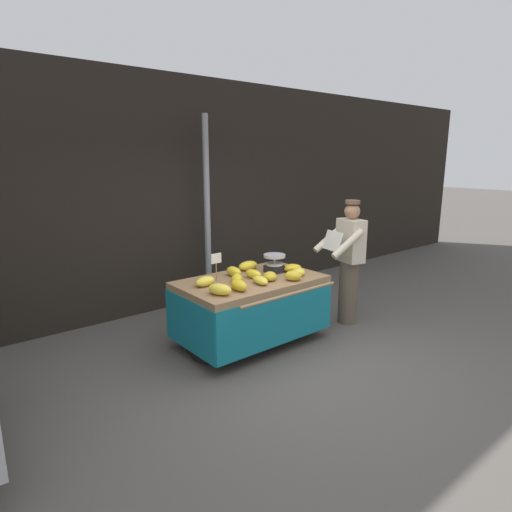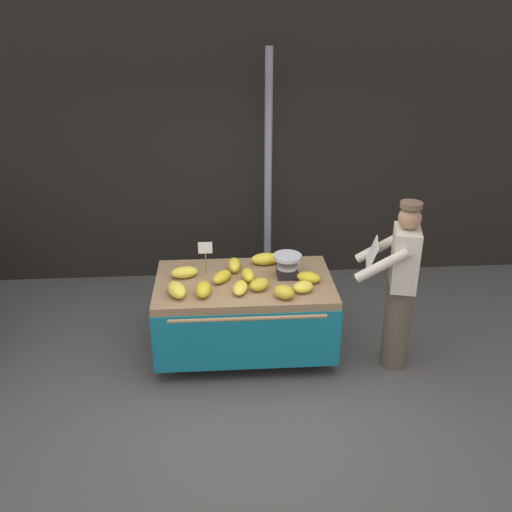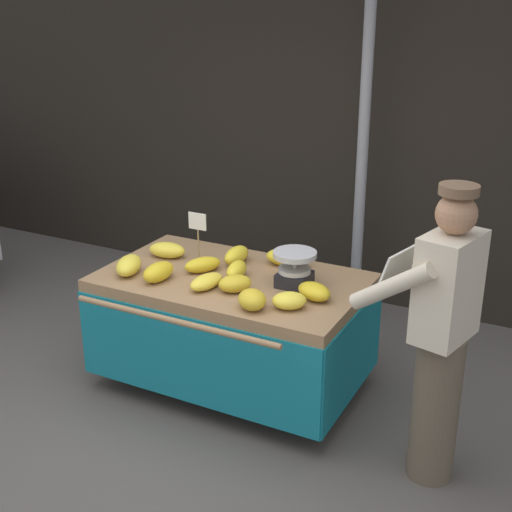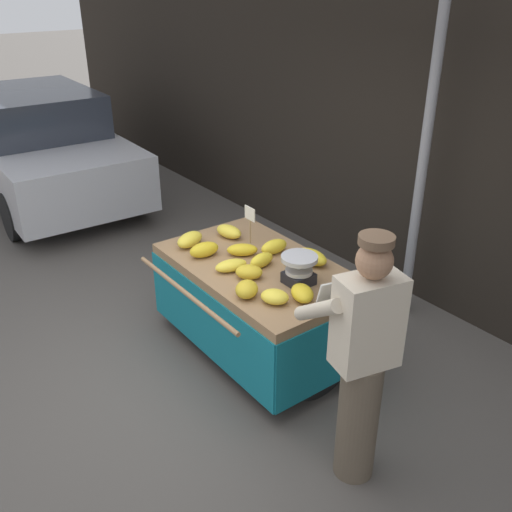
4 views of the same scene
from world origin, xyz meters
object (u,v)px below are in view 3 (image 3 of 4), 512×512
banana_bunch_0 (289,301)px  banana_bunch_3 (235,284)px  banana_bunch_2 (203,265)px  banana_bunch_5 (206,282)px  weighing_scale (295,269)px  banana_bunch_7 (314,291)px  banana_bunch_4 (237,270)px  street_pole (363,149)px  vendor_person (440,337)px  banana_cart (232,307)px  price_sign (198,226)px  banana_bunch_8 (167,250)px  banana_bunch_9 (287,257)px  banana_bunch_10 (129,265)px  banana_bunch_11 (252,300)px  banana_bunch_6 (237,255)px  banana_bunch_1 (158,272)px

banana_bunch_0 → banana_bunch_3: size_ratio=0.98×
banana_bunch_2 → banana_bunch_5: size_ratio=0.97×
weighing_scale → banana_bunch_5: size_ratio=1.05×
weighing_scale → banana_bunch_7: bearing=-34.4°
banana_bunch_2 → banana_bunch_4: banana_bunch_4 is taller
street_pole → vendor_person: (1.10, -1.82, -0.56)m
banana_cart → banana_bunch_4: banana_bunch_4 is taller
street_pole → banana_bunch_2: (-0.58, -1.50, -0.56)m
price_sign → banana_bunch_3: 0.67m
banana_bunch_8 → banana_bunch_9: banana_bunch_9 is taller
banana_bunch_10 → banana_bunch_11: bearing=-6.3°
banana_bunch_3 → banana_bunch_8: bearing=157.1°
banana_bunch_11 → banana_bunch_9: bearing=98.7°
banana_bunch_0 → banana_cart: bearing=153.9°
weighing_scale → banana_bunch_11: size_ratio=1.37×
banana_bunch_0 → banana_bunch_5: banana_bunch_0 is taller
weighing_scale → banana_bunch_3: size_ratio=1.32×
banana_cart → banana_bunch_2: banana_bunch_2 is taller
banana_bunch_2 → banana_bunch_11: size_ratio=1.26×
banana_bunch_11 → banana_bunch_6: bearing=126.0°
street_pole → banana_bunch_2: size_ratio=11.19×
banana_bunch_7 → banana_bunch_9: (-0.39, 0.43, 0.01)m
banana_bunch_5 → banana_bunch_11: size_ratio=1.31×
banana_bunch_3 → banana_cart: bearing=124.5°
price_sign → banana_bunch_1: size_ratio=1.31×
banana_cart → banana_bunch_3: bearing=-55.5°
banana_bunch_2 → banana_bunch_7: size_ratio=1.08×
banana_bunch_0 → street_pole: bearing=95.9°
banana_bunch_6 → banana_bunch_0: bearing=-38.0°
banana_bunch_8 → banana_bunch_3: bearing=-22.9°
banana_bunch_2 → vendor_person: bearing=-10.5°
price_sign → banana_bunch_8: (-0.21, -0.08, -0.19)m
banana_bunch_5 → banana_bunch_8: banana_bunch_8 is taller
banana_bunch_1 → banana_bunch_10: banana_bunch_1 is taller
banana_bunch_7 → banana_bunch_10: 1.28m
banana_bunch_1 → banana_bunch_5: size_ratio=0.98×
banana_bunch_8 → weighing_scale: bearing=-2.8°
weighing_scale → banana_bunch_2: bearing=-174.2°
banana_bunch_3 → banana_bunch_10: size_ratio=0.75×
banana_bunch_2 → banana_bunch_8: 0.39m
banana_bunch_6 → vendor_person: (1.55, -0.55, -0.01)m
banana_bunch_10 → banana_bunch_6: bearing=42.0°
banana_bunch_1 → banana_bunch_3: bearing=8.3°
banana_bunch_2 → banana_bunch_10: bearing=-148.6°
weighing_scale → vendor_person: size_ratio=0.16×
vendor_person → banana_bunch_0: bearing=176.5°
street_pole → price_sign: (-0.74, -1.31, -0.37)m
banana_bunch_6 → banana_bunch_10: (-0.55, -0.50, -0.00)m
banana_bunch_1 → banana_bunch_6: size_ratio=1.03×
banana_bunch_9 → banana_cart: bearing=-124.0°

